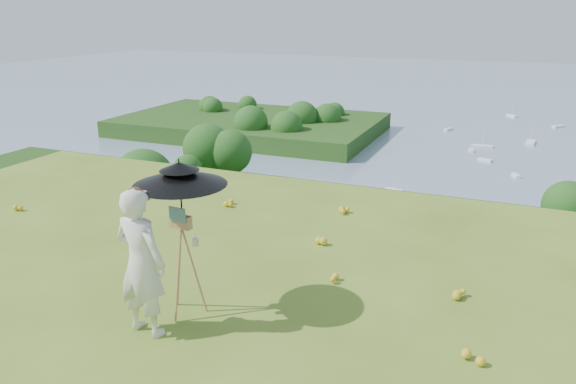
% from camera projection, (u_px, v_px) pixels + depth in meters
% --- Properties ---
extents(ground, '(14.00, 14.00, 0.00)m').
position_uv_depth(ground, '(82.00, 325.00, 7.04)').
color(ground, '#5B7521').
rests_on(ground, ground).
extents(shoreline_tier, '(170.00, 28.00, 8.00)m').
position_uv_depth(shoreline_tier, '(463.00, 288.00, 84.02)').
color(shoreline_tier, slate).
rests_on(shoreline_tier, bay_water).
extents(bay_water, '(700.00, 700.00, 0.00)m').
position_uv_depth(bay_water, '(508.00, 107.00, 228.21)').
color(bay_water, '#7187A2').
rests_on(bay_water, ground).
extents(peninsula, '(90.00, 60.00, 12.00)m').
position_uv_depth(peninsula, '(250.00, 117.00, 179.48)').
color(peninsula, '#193B10').
rests_on(peninsula, bay_water).
extents(slope_trees, '(110.00, 50.00, 6.00)m').
position_uv_depth(slope_trees, '(432.00, 270.00, 42.40)').
color(slope_trees, '#164B17').
rests_on(slope_trees, forest_slope).
extents(harbor_town, '(110.00, 22.00, 5.00)m').
position_uv_depth(harbor_town, '(467.00, 248.00, 82.00)').
color(harbor_town, silver).
rests_on(harbor_town, shoreline_tier).
extents(moored_boats, '(140.00, 140.00, 0.70)m').
position_uv_depth(moored_boats, '(452.00, 144.00, 163.34)').
color(moored_boats, white).
rests_on(moored_boats, bay_water).
extents(wildflowers, '(10.00, 10.50, 0.12)m').
position_uv_depth(wildflowers, '(95.00, 312.00, 7.24)').
color(wildflowers, gold).
rests_on(wildflowers, ground).
extents(painter, '(0.72, 0.51, 1.86)m').
position_uv_depth(painter, '(141.00, 263.00, 6.62)').
color(painter, silver).
rests_on(painter, ground).
extents(field_easel, '(0.60, 0.60, 1.48)m').
position_uv_depth(field_easel, '(183.00, 261.00, 7.11)').
color(field_easel, '#AE6D49').
rests_on(field_easel, ground).
extents(sun_umbrella, '(1.26, 1.26, 0.86)m').
position_uv_depth(sun_umbrella, '(181.00, 193.00, 6.85)').
color(sun_umbrella, black).
rests_on(sun_umbrella, field_easel).
extents(painter_cap, '(0.26, 0.29, 0.10)m').
position_uv_depth(painter_cap, '(135.00, 192.00, 6.34)').
color(painter_cap, '#DB787B').
rests_on(painter_cap, painter).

